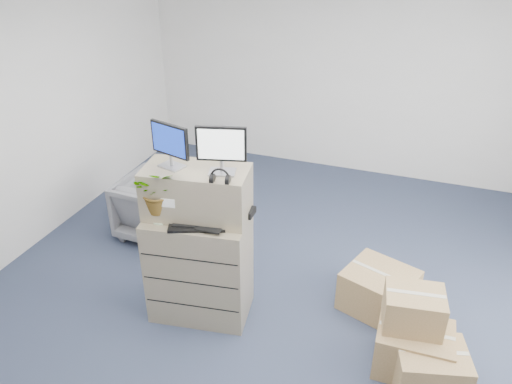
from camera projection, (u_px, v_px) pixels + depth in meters
The scene contains 16 objects.
ground at pixel (270, 315), 4.84m from camera, with size 7.00×7.00×0.00m, color #242C41.
wall_back at pixel (350, 78), 7.05m from camera, with size 6.00×0.02×2.80m, color silver.
filing_cabinet_lower at pixel (200, 266), 4.66m from camera, with size 0.91×0.56×1.06m, color gray.
filing_cabinet_upper at pixel (197, 192), 4.34m from camera, with size 0.91×0.45×0.45m, color gray.
monitor_left at pixel (170, 143), 4.16m from camera, with size 0.39×0.20×0.39m.
monitor_right at pixel (221, 148), 4.05m from camera, with size 0.41×0.21×0.41m.
headphones at pixel (220, 177), 4.00m from camera, with size 0.16×0.16×0.02m, color black.
keyboard at pixel (197, 225), 4.27m from camera, with size 0.49×0.20×0.03m, color black.
mouse at pixel (227, 227), 4.24m from camera, with size 0.09×0.05×0.03m, color silver.
water_bottle at pixel (202, 201), 4.37m from camera, with size 0.08×0.08×0.28m, color gray.
phone_dock at pixel (195, 209), 4.44m from camera, with size 0.06×0.06×0.13m.
external_drive at pixel (243, 211), 4.44m from camera, with size 0.20×0.15×0.06m, color black.
tissue_box at pixel (233, 204), 4.41m from camera, with size 0.23×0.11×0.09m, color #3B76CB.
potted_plant at pixel (159, 196), 4.27m from camera, with size 0.50×0.52×0.41m.
office_chair at pixel (157, 204), 5.91m from camera, with size 0.79×0.74×0.81m, color slate.
cardboard_boxes at pixel (403, 326), 4.35m from camera, with size 1.23×1.50×0.75m.
Camera 1 is at (1.13, -3.49, 3.38)m, focal length 35.00 mm.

